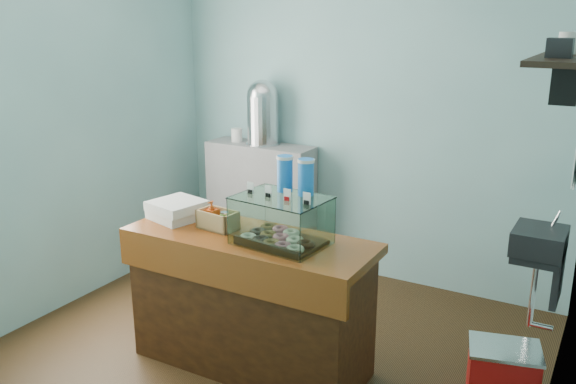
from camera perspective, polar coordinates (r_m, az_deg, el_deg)
The scene contains 9 objects.
ground at distance 4.37m, azimuth -1.60°, elevation -14.23°, with size 3.50×3.50×0.00m, color black.
room_shell at distance 3.79m, azimuth -1.41°, elevation 8.49°, with size 3.54×3.04×2.82m.
counter at distance 3.96m, azimuth -3.58°, elevation -10.13°, with size 1.60×0.60×0.90m.
back_shelf at distance 5.62m, azimuth -2.56°, elevation -1.01°, with size 1.00×0.32×1.10m, color gray.
display_case at distance 3.63m, azimuth -0.41°, elevation -2.23°, with size 0.56×0.43×0.51m.
condiment_crate at distance 3.92m, azimuth -6.65°, elevation -2.53°, with size 0.27×0.18×0.17m.
pastry_boxes at distance 4.14m, azimuth -10.31°, elevation -1.64°, with size 0.38×0.39×0.12m.
coffee_urn at distance 5.43m, azimuth -2.38°, elevation 7.61°, with size 0.31×0.31×0.57m.
red_cooler at distance 3.96m, azimuth 19.43°, elevation -15.77°, with size 0.47×0.40×0.36m.
Camera 1 is at (1.96, -3.22, 2.22)m, focal length 38.00 mm.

